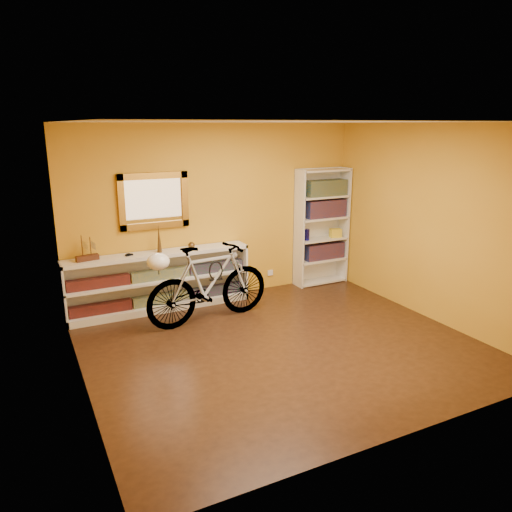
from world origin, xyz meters
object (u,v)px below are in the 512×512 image
bookcase (322,227)px  helmet (158,262)px  console_unit (160,281)px  bicycle (209,283)px

bookcase → helmet: size_ratio=6.73×
console_unit → bicycle: size_ratio=1.44×
bookcase → bicycle: bearing=-162.3°
bookcase → helmet: bookcase is taller
console_unit → helmet: 0.95m
bookcase → bicycle: bookcase is taller
helmet → bookcase: bearing=15.1°
console_unit → bookcase: 2.79m
bicycle → helmet: 0.80m
console_unit → bookcase: bookcase is taller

